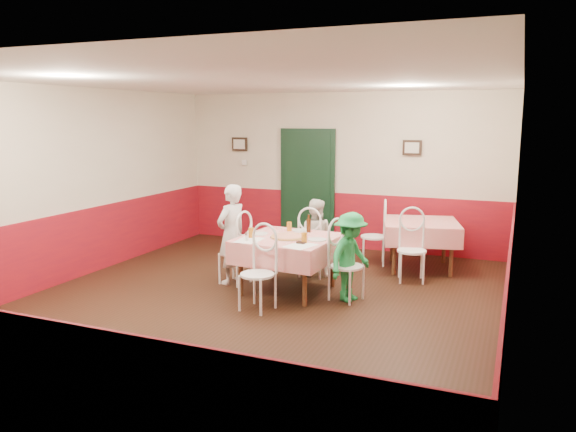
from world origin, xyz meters
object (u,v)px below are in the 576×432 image
at_px(wallet, 301,243).
at_px(chair_second_b, 412,251).
at_px(chair_second_a, 374,237).
at_px(chair_far, 313,247).
at_px(diner_far, 315,237).
at_px(diner_left, 232,234).
at_px(glass_c, 289,226).
at_px(pizza, 288,237).
at_px(chair_left, 235,253).
at_px(chair_right, 347,266).
at_px(diner_right, 350,257).
at_px(beer_bottle, 309,224).
at_px(main_table, 288,265).
at_px(second_table, 420,245).
at_px(glass_b, 304,238).
at_px(chair_near, 257,275).
at_px(glass_a, 251,233).

bearing_deg(wallet, chair_second_b, 54.62).
height_order(chair_second_a, chair_second_b, same).
bearing_deg(chair_far, diner_far, -94.48).
bearing_deg(diner_left, glass_c, 129.96).
height_order(pizza, glass_c, glass_c).
xyz_separation_m(chair_left, chair_right, (1.70, -0.12, 0.00)).
distance_m(diner_far, diner_right, 1.27).
bearing_deg(chair_left, beer_bottle, 119.53).
relative_size(main_table, second_table, 1.09).
xyz_separation_m(main_table, chair_second_a, (0.73, 1.88, 0.08)).
xyz_separation_m(pizza, glass_b, (0.31, -0.22, 0.05)).
xyz_separation_m(chair_far, pizza, (-0.04, -0.88, 0.33)).
xyz_separation_m(beer_bottle, diner_left, (-1.04, -0.35, -0.16)).
height_order(chair_near, glass_b, chair_near).
height_order(second_table, glass_c, glass_c).
height_order(pizza, diner_right, diner_right).
xyz_separation_m(chair_left, glass_b, (1.18, -0.31, 0.38)).
bearing_deg(beer_bottle, diner_left, -161.52).
height_order(glass_b, diner_left, diner_left).
distance_m(chair_far, chair_second_a, 1.23).
distance_m(second_table, glass_a, 2.89).
bearing_deg(diner_right, diner_left, 104.47).
height_order(glass_b, wallet, glass_b).
height_order(chair_far, diner_right, diner_right).
distance_m(chair_far, glass_b, 1.20).
relative_size(chair_far, pizza, 1.91).
height_order(chair_left, diner_far, diner_far).
height_order(pizza, wallet, pizza).
relative_size(second_table, glass_c, 8.60).
bearing_deg(chair_right, diner_right, -77.23).
height_order(chair_second_b, beer_bottle, beer_bottle).
bearing_deg(beer_bottle, second_table, 47.82).
xyz_separation_m(chair_near, chair_second_a, (0.78, 2.73, 0.00)).
relative_size(chair_left, diner_right, 0.77).
bearing_deg(diner_right, glass_b, 127.47).
height_order(chair_near, pizza, chair_near).
bearing_deg(chair_left, second_table, 138.10).
bearing_deg(pizza, chair_left, 173.81).
relative_size(chair_left, chair_right, 1.00).
height_order(beer_bottle, diner_right, diner_right).
bearing_deg(chair_right, glass_b, 127.80).
bearing_deg(glass_a, pizza, 22.25).
height_order(second_table, pizza, pizza).
height_order(main_table, chair_second_a, chair_second_a).
distance_m(chair_right, glass_c, 1.15).
bearing_deg(glass_b, second_table, 61.88).
height_order(pizza, diner_far, diner_far).
height_order(chair_second_b, diner_left, diner_left).
bearing_deg(chair_near, beer_bottle, 90.20).
distance_m(main_table, chair_right, 0.85).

